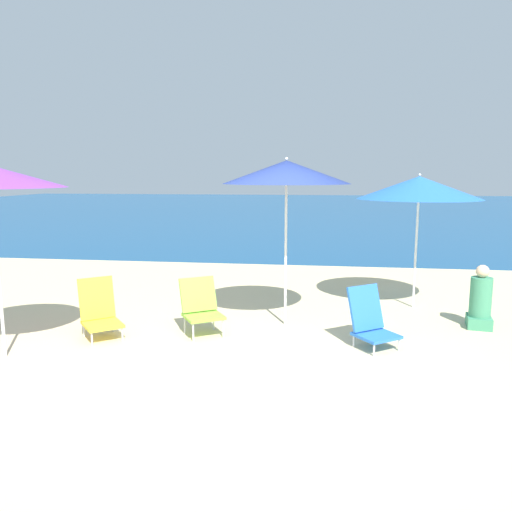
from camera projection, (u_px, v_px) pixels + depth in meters
The scene contains 9 objects.
ground_plane at pixel (247, 362), 5.66m from camera, with size 60.00×60.00×0.00m, color beige.
sea_water at pixel (313, 208), 31.22m from camera, with size 60.00×40.00×0.01m.
beach_umbrella_navy at pixel (286, 172), 6.73m from camera, with size 1.74×1.74×2.33m.
beach_umbrella_blue at pixel (419, 188), 7.68m from camera, with size 1.89×1.89×2.11m.
beach_chair_lime at pixel (201, 306), 6.61m from camera, with size 0.69×0.71×0.74m.
beach_chair_yellow at pixel (99, 311), 6.51m from camera, with size 0.71×0.72×0.76m.
beach_chair_blue at pixel (370, 320), 6.13m from camera, with size 0.69×0.70×0.74m.
person_seated_far at pixel (480, 302), 6.87m from camera, with size 0.37×0.42×0.88m.
water_bottle at pixel (380, 328), 6.58m from camera, with size 0.08×0.08×0.23m.
Camera 1 is at (0.85, -5.32, 2.10)m, focal length 35.00 mm.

